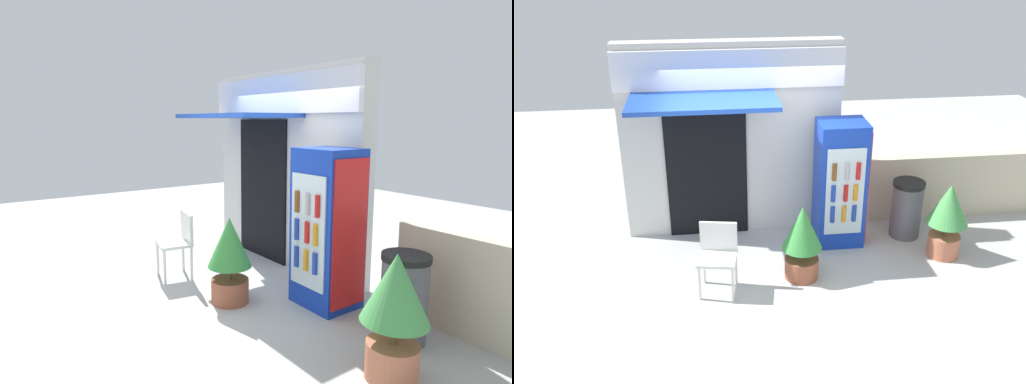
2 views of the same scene
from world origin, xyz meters
The scene contains 7 objects.
ground centered at (0.00, 0.00, 0.00)m, with size 16.00×16.00×0.00m, color #B2B2AD.
storefront_building centered at (-0.35, 1.34, 1.49)m, with size 3.11×1.25×2.83m.
drink_cooler centered at (1.17, 0.80, 0.91)m, with size 0.68×0.64×1.82m.
plastic_chair centered at (-0.61, -0.22, 0.54)m, with size 0.53×0.49×0.89m.
potted_plant_near_shop centered at (0.48, -0.09, 0.58)m, with size 0.52×0.52×1.02m.
potted_plant_curbside centered at (2.54, 0.21, 0.64)m, with size 0.56×0.56×1.08m.
trash_bin centered at (2.20, 0.83, 0.44)m, with size 0.47×0.47×0.87m.
Camera 1 is at (4.53, -2.56, 2.12)m, focal length 29.72 mm.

